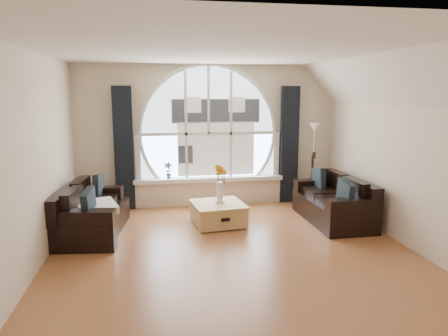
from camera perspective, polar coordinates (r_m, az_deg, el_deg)
ground at (r=5.75m, az=1.51°, el=-11.97°), size 5.00×5.50×0.01m
ceiling at (r=5.34m, az=1.65°, el=15.88°), size 5.00×5.50×0.01m
wall_back at (r=8.08m, az=-2.17°, el=4.44°), size 5.00×0.01×2.70m
wall_front at (r=2.80m, az=12.48°, el=-7.33°), size 5.00×0.01×2.70m
wall_left at (r=5.49m, az=-24.97°, el=0.62°), size 0.01×5.50×2.70m
wall_right at (r=6.35m, az=24.31°, el=1.88°), size 0.01×5.50×2.70m
attic_slope at (r=6.14m, az=22.64°, el=11.12°), size 0.92×5.50×0.72m
arched_window at (r=8.03m, az=-2.15°, el=6.37°), size 2.60×0.06×2.15m
window_sill at (r=8.11m, az=-2.04°, el=-1.54°), size 2.90×0.22×0.08m
window_frame at (r=8.00m, az=-2.13°, el=6.36°), size 2.76×0.08×2.15m
neighbor_house at (r=8.04m, az=-1.07°, el=5.49°), size 1.70×0.02×1.50m
curtain_left at (r=7.94m, az=-13.58°, el=2.60°), size 0.35×0.12×2.30m
curtain_right at (r=8.34m, az=8.93°, el=3.13°), size 0.35×0.12×2.30m
sofa_left at (r=6.80m, az=-17.71°, el=-5.35°), size 1.05×1.79×0.75m
sofa_right at (r=7.33m, az=14.74°, el=-4.07°), size 0.87×1.70×0.75m
coffee_chest at (r=6.97m, az=-0.79°, el=-6.14°), size 0.93×0.93×0.41m
throw_blanket at (r=6.51m, az=-17.09°, el=-5.12°), size 0.70×0.70×0.10m
vase_flowers at (r=6.89m, az=-0.58°, el=-1.61°), size 0.24×0.24×0.70m
floor_lamp at (r=8.27m, az=12.14°, el=0.50°), size 0.24×0.24×1.60m
guitar at (r=8.27m, az=11.85°, el=-1.39°), size 0.42×0.35×1.06m
potted_plant at (r=8.01m, az=-7.66°, el=-0.31°), size 0.20×0.16×0.32m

